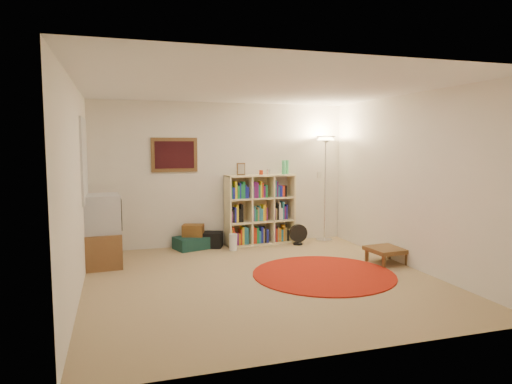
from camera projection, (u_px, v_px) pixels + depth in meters
room at (257, 184)px, 5.93m from camera, size 4.54×4.54×2.54m
bookshelf at (259, 211)px, 8.12m from camera, size 1.27×0.46×1.49m
floor_lamp at (325, 154)px, 8.28m from camera, size 0.45×0.45×1.93m
floor_fan at (298, 234)px, 8.09m from camera, size 0.32×0.18×0.37m
tv_stand at (103, 232)px, 6.67m from camera, size 0.56×0.75×1.05m
suitcase at (194, 242)px, 7.81m from camera, size 0.74×0.59×0.21m
wicker_basket at (193, 230)px, 7.82m from camera, size 0.41×0.35×0.20m
duffel_bag at (211, 240)px, 7.91m from camera, size 0.47×0.43×0.26m
paper_towel at (233, 242)px, 7.66m from camera, size 0.17×0.17×0.28m
red_rug at (324, 274)px, 6.25m from camera, size 1.95×1.95×0.02m
side_table at (387, 250)px, 6.83m from camera, size 0.56×0.56×0.24m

